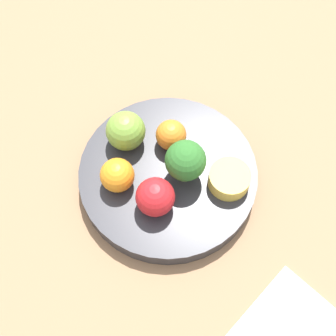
{
  "coord_description": "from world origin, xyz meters",
  "views": [
    {
      "loc": [
        -0.16,
        -0.24,
        0.62
      ],
      "look_at": [
        0.0,
        0.0,
        0.06
      ],
      "focal_mm": 50.0,
      "sensor_mm": 36.0,
      "label": 1
    }
  ],
  "objects": [
    {
      "name": "table_surface",
      "position": [
        0.0,
        0.0,
        0.01
      ],
      "size": [
        1.2,
        1.2,
        0.02
      ],
      "color": "#936D4C",
      "rests_on": "ground_plane"
    },
    {
      "name": "apple_red",
      "position": [
        -0.04,
        -0.03,
        0.07
      ],
      "size": [
        0.05,
        0.05,
        0.05
      ],
      "color": "red",
      "rests_on": "bowl"
    },
    {
      "name": "bowl",
      "position": [
        0.0,
        0.0,
        0.03
      ],
      "size": [
        0.25,
        0.25,
        0.03
      ],
      "color": "#2D2D33",
      "rests_on": "table_surface"
    },
    {
      "name": "small_cup",
      "position": [
        0.06,
        -0.06,
        0.06
      ],
      "size": [
        0.06,
        0.06,
        0.02
      ],
      "color": "#F4CC4C",
      "rests_on": "bowl"
    },
    {
      "name": "orange_back",
      "position": [
        0.03,
        0.04,
        0.07
      ],
      "size": [
        0.04,
        0.04,
        0.04
      ],
      "color": "orange",
      "rests_on": "bowl"
    },
    {
      "name": "orange_front",
      "position": [
        -0.07,
        0.02,
        0.07
      ],
      "size": [
        0.05,
        0.05,
        0.05
      ],
      "color": "orange",
      "rests_on": "bowl"
    },
    {
      "name": "apple_green",
      "position": [
        -0.02,
        0.07,
        0.08
      ],
      "size": [
        0.05,
        0.05,
        0.05
      ],
      "color": "olive",
      "rests_on": "bowl"
    },
    {
      "name": "ground_plane",
      "position": [
        0.0,
        0.0,
        0.0
      ],
      "size": [
        6.0,
        6.0,
        0.0
      ],
      "primitive_type": "plane",
      "color": "gray"
    },
    {
      "name": "broccoli",
      "position": [
        0.02,
        -0.02,
        0.09
      ],
      "size": [
        0.05,
        0.05,
        0.07
      ],
      "color": "#8CB76B",
      "rests_on": "bowl"
    }
  ]
}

